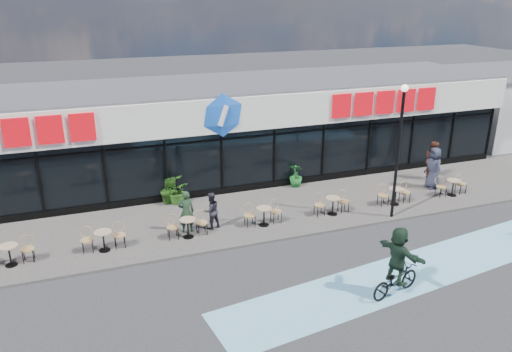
# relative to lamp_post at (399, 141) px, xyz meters

# --- Properties ---
(ground) EXTENTS (120.00, 120.00, 0.00)m
(ground) POSITION_rel_lamp_post_xyz_m (-5.79, -2.30, -3.29)
(ground) COLOR #28282B
(ground) RESTS_ON ground
(sidewalk) EXTENTS (44.00, 5.00, 0.10)m
(sidewalk) POSITION_rel_lamp_post_xyz_m (-5.79, 2.20, -3.24)
(sidewalk) COLOR #544E4A
(sidewalk) RESTS_ON ground
(bike_lane) EXTENTS (14.17, 4.13, 0.01)m
(bike_lane) POSITION_rel_lamp_post_xyz_m (-1.79, -3.80, -3.28)
(bike_lane) COLOR #6EB2D0
(bike_lane) RESTS_ON ground
(building) EXTENTS (30.60, 6.57, 4.75)m
(building) POSITION_rel_lamp_post_xyz_m (-5.79, 7.63, -0.95)
(building) COLOR black
(building) RESTS_ON ground
(neighbour_building) EXTENTS (9.20, 7.20, 4.11)m
(neighbour_building) POSITION_rel_lamp_post_xyz_m (14.71, 8.70, -1.22)
(neighbour_building) COLOR silver
(neighbour_building) RESTS_ON ground
(lamp_post) EXTENTS (0.28, 0.28, 5.39)m
(lamp_post) POSITION_rel_lamp_post_xyz_m (0.00, 0.00, 0.00)
(lamp_post) COLOR black
(lamp_post) RESTS_ON sidewalk
(bistro_set_1) EXTENTS (1.54, 0.62, 0.90)m
(bistro_set_1) POSITION_rel_lamp_post_xyz_m (-14.24, 1.10, -2.73)
(bistro_set_1) COLOR tan
(bistro_set_1) RESTS_ON sidewalk
(bistro_set_2) EXTENTS (1.54, 0.62, 0.90)m
(bistro_set_2) POSITION_rel_lamp_post_xyz_m (-11.22, 1.10, -2.73)
(bistro_set_2) COLOR tan
(bistro_set_2) RESTS_ON sidewalk
(bistro_set_3) EXTENTS (1.54, 0.62, 0.90)m
(bistro_set_3) POSITION_rel_lamp_post_xyz_m (-8.21, 1.10, -2.73)
(bistro_set_3) COLOR tan
(bistro_set_3) RESTS_ON sidewalk
(bistro_set_4) EXTENTS (1.54, 0.62, 0.90)m
(bistro_set_4) POSITION_rel_lamp_post_xyz_m (-5.19, 1.10, -2.73)
(bistro_set_4) COLOR tan
(bistro_set_4) RESTS_ON sidewalk
(bistro_set_5) EXTENTS (1.54, 0.62, 0.90)m
(bistro_set_5) POSITION_rel_lamp_post_xyz_m (-2.17, 1.10, -2.73)
(bistro_set_5) COLOR tan
(bistro_set_5) RESTS_ON sidewalk
(bistro_set_6) EXTENTS (1.54, 0.62, 0.90)m
(bistro_set_6) POSITION_rel_lamp_post_xyz_m (0.84, 1.10, -2.73)
(bistro_set_6) COLOR tan
(bistro_set_6) RESTS_ON sidewalk
(bistro_set_7) EXTENTS (1.54, 0.62, 0.90)m
(bistro_set_7) POSITION_rel_lamp_post_xyz_m (3.86, 1.10, -2.73)
(bistro_set_7) COLOR tan
(bistro_set_7) RESTS_ON sidewalk
(potted_plant_left) EXTENTS (1.37, 1.36, 1.15)m
(potted_plant_left) POSITION_rel_lamp_post_xyz_m (-8.02, 4.31, -2.61)
(potted_plant_left) COLOR #2C5C1A
(potted_plant_left) RESTS_ON sidewalk
(potted_plant_mid) EXTENTS (0.85, 0.76, 1.27)m
(potted_plant_mid) POSITION_rel_lamp_post_xyz_m (-8.29, 4.44, -2.55)
(potted_plant_mid) COLOR #254C15
(potted_plant_mid) RESTS_ON sidewalk
(potted_plant_right) EXTENTS (0.86, 0.86, 1.09)m
(potted_plant_right) POSITION_rel_lamp_post_xyz_m (-2.30, 4.43, -2.64)
(potted_plant_right) COLOR #195A22
(potted_plant_right) RESTS_ON sidewalk
(patron_left) EXTENTS (0.65, 0.47, 1.66)m
(patron_left) POSITION_rel_lamp_post_xyz_m (-8.14, 1.50, -2.36)
(patron_left) COLOR #1C331F
(patron_left) RESTS_ON sidewalk
(patron_right) EXTENTS (0.84, 0.74, 1.46)m
(patron_right) POSITION_rel_lamp_post_xyz_m (-7.19, 1.48, -2.45)
(patron_right) COLOR #222028
(patron_right) RESTS_ON sidewalk
(pedestrian_a) EXTENTS (0.65, 0.97, 1.96)m
(pedestrian_a) POSITION_rel_lamp_post_xyz_m (3.60, 2.10, -2.21)
(pedestrian_a) COLOR #272B3C
(pedestrian_a) RESTS_ON sidewalk
(pedestrian_b) EXTENTS (0.99, 1.11, 1.89)m
(pedestrian_b) POSITION_rel_lamp_post_xyz_m (4.39, 3.14, -2.24)
(pedestrian_b) COLOR #4E291C
(pedestrian_b) RESTS_ON sidewalk
(cyclist_a) EXTENTS (1.99, 1.76, 2.26)m
(cyclist_a) POSITION_rel_lamp_post_xyz_m (-3.06, -4.66, -2.30)
(cyclist_a) COLOR black
(cyclist_a) RESTS_ON ground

